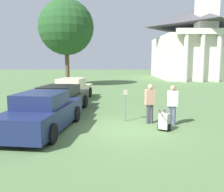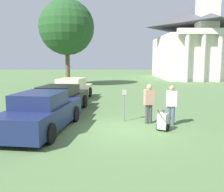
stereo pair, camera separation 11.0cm
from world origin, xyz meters
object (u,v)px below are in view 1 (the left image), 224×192
(parked_car_navy, at_px, (44,113))
(person_supervisor, at_px, (172,103))
(parking_meter, at_px, (125,100))
(person_worker, at_px, (150,101))
(parked_car_black, at_px, (60,100))
(church, at_px, (194,40))
(equipment_cart, at_px, (164,121))
(parked_car_cream, at_px, (72,90))

(parked_car_navy, bearing_deg, person_supervisor, 15.90)
(parking_meter, xyz_separation_m, person_worker, (1.05, -0.37, -0.01))
(parked_car_black, height_order, church, church)
(parking_meter, xyz_separation_m, person_supervisor, (1.95, -0.67, -0.03))
(parked_car_navy, height_order, person_worker, person_worker)
(parked_car_navy, xyz_separation_m, equipment_cart, (4.71, -0.03, -0.32))
(parked_car_cream, bearing_deg, parking_meter, -53.64)
(person_worker, xyz_separation_m, person_supervisor, (0.90, -0.30, -0.01))
(person_worker, bearing_deg, parked_car_black, -42.09)
(person_supervisor, xyz_separation_m, equipment_cart, (-0.50, -0.81, -0.58))
(parking_meter, relative_size, equipment_cart, 1.43)
(person_worker, bearing_deg, parking_meter, -34.41)
(parking_meter, xyz_separation_m, equipment_cart, (1.45, -1.48, -0.60))
(parked_car_navy, xyz_separation_m, parking_meter, (3.27, 1.45, 0.28))
(parked_car_cream, xyz_separation_m, person_worker, (4.32, -6.30, 0.28))
(church, bearing_deg, parked_car_cream, -125.79)
(parked_car_black, bearing_deg, parked_car_navy, -82.52)
(parked_car_navy, bearing_deg, equipment_cart, 7.07)
(equipment_cart, xyz_separation_m, church, (10.21, 28.10, 5.26))
(person_worker, bearing_deg, equipment_cart, 95.12)
(parked_car_black, relative_size, person_worker, 3.03)
(parked_car_cream, height_order, church, church)
(person_supervisor, bearing_deg, church, -104.26)
(equipment_cart, relative_size, church, 0.04)
(parked_car_navy, xyz_separation_m, person_worker, (4.31, 1.07, 0.27))
(parked_car_black, xyz_separation_m, parking_meter, (3.27, -1.86, 0.31))
(person_supervisor, height_order, church, church)
(person_supervisor, bearing_deg, parking_meter, -13.79)
(parked_car_navy, bearing_deg, church, 69.48)
(parked_car_black, distance_m, church, 29.34)
(parked_car_navy, distance_m, person_supervisor, 5.28)
(equipment_cart, height_order, church, church)
(parked_car_black, xyz_separation_m, equipment_cart, (4.71, -3.34, -0.29))
(parked_car_black, bearing_deg, equipment_cart, -27.82)
(equipment_cart, bearing_deg, church, 98.42)
(parked_car_black, bearing_deg, person_supervisor, -18.41)
(person_supervisor, distance_m, equipment_cart, 1.11)
(church, bearing_deg, parked_car_black, -121.07)
(person_worker, distance_m, person_supervisor, 0.95)
(person_worker, bearing_deg, person_supervisor, 146.82)
(person_worker, relative_size, person_supervisor, 1.01)
(person_worker, relative_size, equipment_cart, 1.72)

